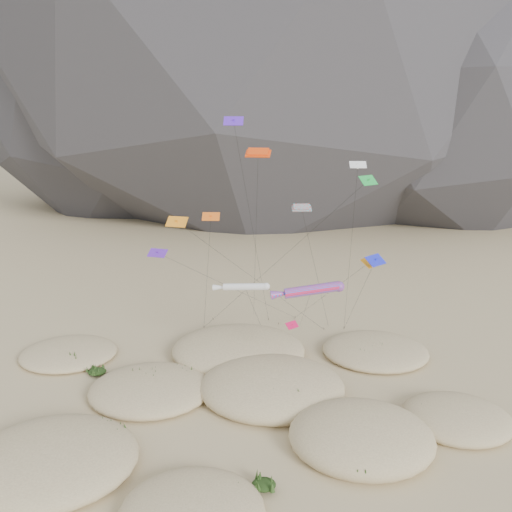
% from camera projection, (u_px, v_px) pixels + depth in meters
% --- Properties ---
extents(ground, '(500.00, 500.00, 0.00)m').
position_uv_depth(ground, '(260.00, 424.00, 48.65)').
color(ground, '#CCB789').
rests_on(ground, ground).
extents(dunes, '(54.26, 37.73, 4.01)m').
position_uv_depth(dunes, '(240.00, 395.00, 52.27)').
color(dunes, '#CCB789').
rests_on(dunes, ground).
extents(dune_grass, '(41.74, 28.41, 1.53)m').
position_uv_depth(dune_grass, '(252.00, 395.00, 52.14)').
color(dune_grass, black).
rests_on(dune_grass, ground).
extents(kite_stakes, '(19.79, 6.41, 0.30)m').
position_uv_depth(kite_stakes, '(270.00, 324.00, 71.00)').
color(kite_stakes, '#3F2D1E').
rests_on(kite_stakes, ground).
extents(rainbow_tube_kite, '(8.38, 14.49, 11.16)m').
position_uv_depth(rainbow_tube_kite, '(309.00, 290.00, 55.39)').
color(rainbow_tube_kite, red).
rests_on(rainbow_tube_kite, ground).
extents(white_tube_kite, '(6.66, 9.48, 10.62)m').
position_uv_depth(white_tube_kite, '(242.00, 287.00, 57.23)').
color(white_tube_kite, silver).
rests_on(white_tube_kite, ground).
extents(orange_parafoil, '(2.87, 15.87, 25.59)m').
position_uv_depth(orange_parafoil, '(258.00, 155.00, 53.71)').
color(orange_parafoil, '#E13D0B').
rests_on(orange_parafoil, ground).
extents(multi_parafoil, '(6.23, 10.35, 19.31)m').
position_uv_depth(multi_parafoil, '(302.00, 210.00, 56.42)').
color(multi_parafoil, red).
rests_on(multi_parafoil, ground).
extents(delta_kites, '(25.16, 20.12, 28.82)m').
position_uv_depth(delta_kites, '(286.00, 227.00, 53.68)').
color(delta_kites, '#4E20BF').
rests_on(delta_kites, ground).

